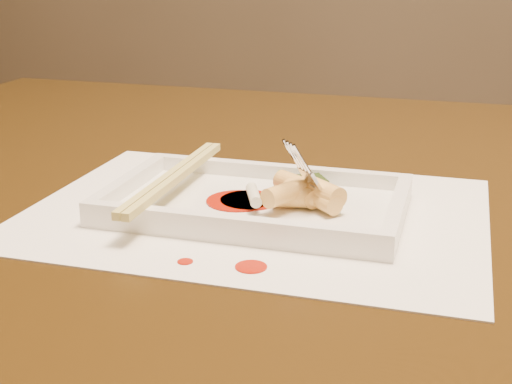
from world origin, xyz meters
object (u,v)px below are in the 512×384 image
(plate_base, at_px, (256,207))
(table, at_px, (369,279))
(chopstick_a, at_px, (170,176))
(fork, at_px, (341,122))
(placemat, at_px, (256,212))

(plate_base, bearing_deg, table, 48.47)
(chopstick_a, bearing_deg, table, 30.84)
(plate_base, height_order, fork, fork)
(placemat, height_order, fork, fork)
(chopstick_a, distance_m, fork, 0.16)
(plate_base, distance_m, chopstick_a, 0.08)
(plate_base, bearing_deg, fork, 14.42)
(placemat, distance_m, plate_base, 0.00)
(plate_base, relative_size, fork, 1.86)
(fork, bearing_deg, plate_base, -165.58)
(placemat, xyz_separation_m, plate_base, (0.00, 0.00, 0.00))
(plate_base, xyz_separation_m, fork, (0.07, 0.02, 0.08))
(table, distance_m, placemat, 0.17)
(placemat, bearing_deg, fork, 14.42)
(plate_base, bearing_deg, placemat, 0.00)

